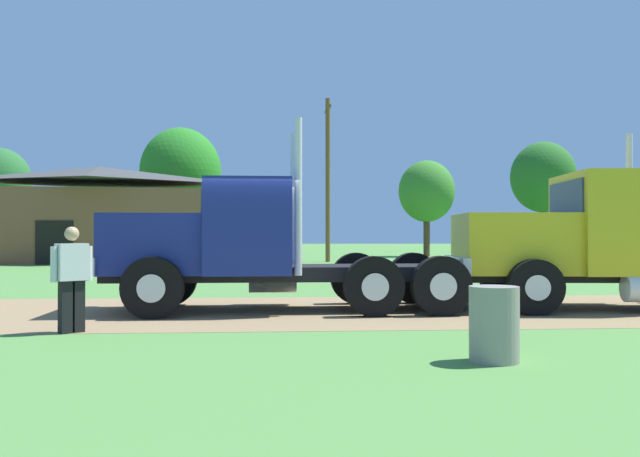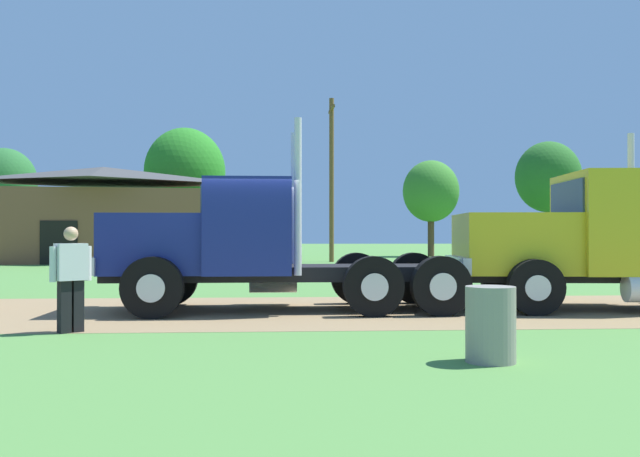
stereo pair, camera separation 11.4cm
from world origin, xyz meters
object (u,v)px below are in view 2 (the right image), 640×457
truck_near_left (591,245)px  utility_pole_near (332,175)px  truck_foreground_white (243,248)px  shed_building (103,216)px  visitor_standing_near (71,275)px  steel_barrel (491,324)px

truck_near_left → utility_pole_near: size_ratio=0.82×
truck_foreground_white → truck_near_left: (6.98, -0.14, 0.04)m
truck_foreground_white → utility_pole_near: utility_pole_near is taller
truck_near_left → shed_building: 29.44m
visitor_standing_near → steel_barrel: bearing=-26.1°
visitor_standing_near → steel_barrel: (5.65, -2.77, -0.43)m
truck_near_left → visitor_standing_near: truck_near_left is taller
steel_barrel → truck_near_left: bearing=55.3°
steel_barrel → shed_building: (-12.11, 30.23, 2.08)m
truck_foreground_white → steel_barrel: 6.52m
truck_near_left → truck_foreground_white: bearing=178.9°
visitor_standing_near → steel_barrel: size_ratio=1.82×
truck_foreground_white → visitor_standing_near: size_ratio=4.60×
steel_barrel → utility_pole_near: (0.44, 29.57, 4.33)m
steel_barrel → utility_pole_near: size_ratio=0.10×
steel_barrel → visitor_standing_near: bearing=153.9°
utility_pole_near → truck_foreground_white: bearing=-98.6°
truck_foreground_white → shed_building: shed_building is taller
shed_building → utility_pole_near: utility_pole_near is taller
truck_near_left → shed_building: size_ratio=0.59×
truck_foreground_white → visitor_standing_near: 3.79m
visitor_standing_near → shed_building: 28.26m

